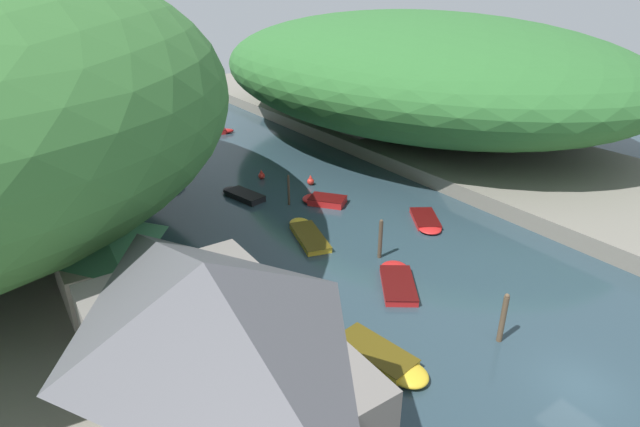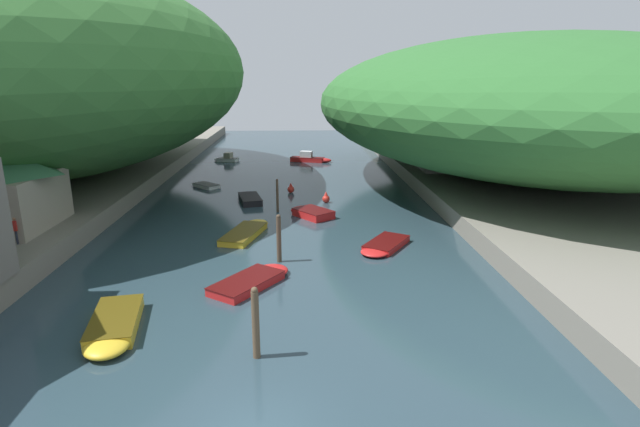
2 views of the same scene
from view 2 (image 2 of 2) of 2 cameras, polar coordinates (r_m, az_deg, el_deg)
name	(u,v)px [view 2 (image 2 of 2)]	position (r m, az deg, el deg)	size (l,w,h in m)	color
water_surface	(282,205)	(45.31, -4.32, 0.97)	(130.00, 130.00, 0.00)	#283D47
left_bank	(6,200)	(51.90, -32.22, 1.28)	(22.00, 120.00, 1.44)	slate
right_bank	(545,195)	(50.58, 24.34, 1.99)	(22.00, 120.00, 1.44)	slate
hillside_left	(27,72)	(59.28, -30.45, 13.77)	(42.50, 59.50, 20.49)	#387033
hillside_right	(521,104)	(58.65, 21.97, 11.57)	(42.90, 60.06, 14.03)	#2D662D
boathouse_shed	(7,188)	(38.72, -32.12, 2.45)	(5.46, 7.46, 5.25)	gray
right_bank_cottage	(440,144)	(55.93, 13.53, 7.76)	(4.39, 5.72, 5.41)	slate
boat_near_quay	(204,185)	(54.11, -13.10, 3.19)	(3.56, 3.57, 0.38)	white
boat_far_upstream	(247,231)	(37.28, -8.30, -1.97)	(3.49, 6.61, 0.46)	gold
boat_navy_launch	(310,212)	(41.60, -1.19, 0.15)	(4.05, 4.40, 0.64)	red
boat_red_skiff	(226,159)	(70.14, -10.70, 6.18)	(3.68, 2.51, 1.19)	white
boat_yellow_tender	(311,159)	(68.40, -1.02, 6.29)	(5.83, 2.99, 1.44)	red
boat_moored_right	(113,328)	(24.81, -22.58, -12.04)	(2.88, 5.77, 0.62)	gold
boat_open_rowboat	(254,279)	(28.52, -7.51, -7.46)	(4.78, 5.56, 0.48)	red
boat_far_right_bank	(249,198)	(47.22, -8.09, 1.79)	(2.77, 5.23, 0.56)	black
boat_mid_channel	(383,246)	(33.93, 7.21, -3.72)	(4.23, 5.07, 0.43)	red
mooring_post_nearest	(256,323)	(20.91, -7.37, -12.26)	(0.31, 0.31, 3.15)	brown
mooring_post_middle	(279,238)	(31.09, -4.72, -2.83)	(0.30, 0.30, 3.09)	#4C3D2D
mooring_post_farthest	(277,195)	(42.74, -4.90, 2.08)	(0.21, 0.21, 2.90)	#4C3D2D
channel_buoy_near	(326,198)	(45.96, 0.69, 1.75)	(0.70, 0.70, 1.05)	red
channel_buoy_far	(291,189)	(50.02, -3.35, 2.83)	(0.68, 0.68, 1.02)	red
person_on_quay	(16,228)	(35.19, -31.41, -1.46)	(0.24, 0.39, 1.69)	#282D3D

